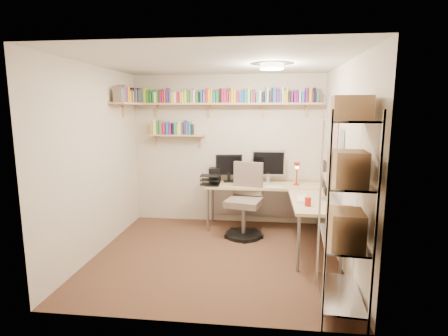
{
  "coord_description": "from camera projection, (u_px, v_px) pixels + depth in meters",
  "views": [
    {
      "loc": [
        0.61,
        -4.37,
        1.94
      ],
      "look_at": [
        0.05,
        0.55,
        1.1
      ],
      "focal_mm": 28.0,
      "sensor_mm": 36.0,
      "label": 1
    }
  ],
  "objects": [
    {
      "name": "office_chair",
      "position": [
        245.0,
        206.0,
        5.35
      ],
      "size": [
        0.61,
        0.62,
        1.13
      ],
      "rotation": [
        0.0,
        0.0,
        -0.23
      ],
      "color": "black",
      "rests_on": "ground"
    },
    {
      "name": "corner_desk",
      "position": [
        268.0,
        188.0,
        5.39
      ],
      "size": [
        1.96,
        1.87,
        1.28
      ],
      "color": "#CCBF84",
      "rests_on": "ground"
    },
    {
      "name": "ground",
      "position": [
        215.0,
        255.0,
        4.67
      ],
      "size": [
        3.2,
        3.2,
        0.0
      ],
      "primitive_type": "plane",
      "color": "#43251C",
      "rests_on": "ground"
    },
    {
      "name": "wall_shelves",
      "position": [
        199.0,
        103.0,
        5.65
      ],
      "size": [
        3.12,
        1.09,
        0.8
      ],
      "color": "tan",
      "rests_on": "ground"
    },
    {
      "name": "room_shell",
      "position": [
        215.0,
        140.0,
        4.41
      ],
      "size": [
        3.24,
        3.04,
        2.52
      ],
      "color": "beige",
      "rests_on": "ground"
    },
    {
      "name": "wire_rack",
      "position": [
        346.0,
        187.0,
        3.21
      ],
      "size": [
        0.48,
        0.87,
        2.05
      ],
      "rotation": [
        0.0,
        0.0,
        -0.09
      ],
      "color": "silver",
      "rests_on": "ground"
    }
  ]
}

